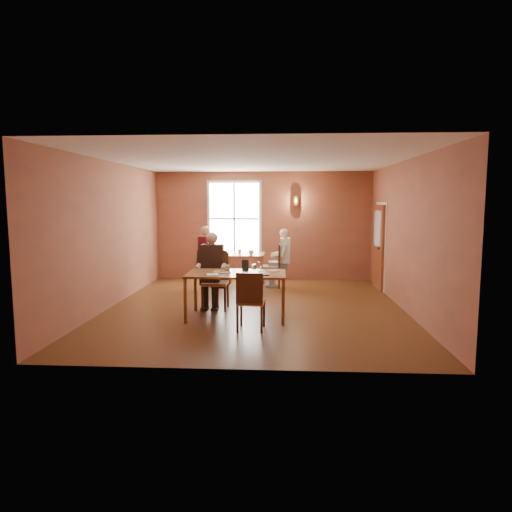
# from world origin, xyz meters

# --- Properties ---
(ground) EXTENTS (6.00, 7.00, 0.01)m
(ground) POSITION_xyz_m (0.00, 0.00, 0.00)
(ground) COLOR brown
(ground) RESTS_ON ground
(wall_back) EXTENTS (6.00, 0.04, 3.00)m
(wall_back) POSITION_xyz_m (0.00, 3.50, 1.50)
(wall_back) COLOR brown
(wall_back) RESTS_ON ground
(wall_front) EXTENTS (6.00, 0.04, 3.00)m
(wall_front) POSITION_xyz_m (0.00, -3.50, 1.50)
(wall_front) COLOR brown
(wall_front) RESTS_ON ground
(wall_left) EXTENTS (0.04, 7.00, 3.00)m
(wall_left) POSITION_xyz_m (-3.00, 0.00, 1.50)
(wall_left) COLOR brown
(wall_left) RESTS_ON ground
(wall_right) EXTENTS (0.04, 7.00, 3.00)m
(wall_right) POSITION_xyz_m (3.00, 0.00, 1.50)
(wall_right) COLOR brown
(wall_right) RESTS_ON ground
(ceiling) EXTENTS (6.00, 7.00, 0.04)m
(ceiling) POSITION_xyz_m (0.00, 0.00, 3.00)
(ceiling) COLOR white
(ceiling) RESTS_ON wall_back
(window) EXTENTS (1.36, 0.10, 1.96)m
(window) POSITION_xyz_m (-0.80, 3.45, 1.70)
(window) COLOR white
(window) RESTS_ON wall_back
(door) EXTENTS (0.12, 1.04, 2.10)m
(door) POSITION_xyz_m (2.94, 2.30, 1.05)
(door) COLOR maroon
(door) RESTS_ON ground
(wall_sconce) EXTENTS (0.16, 0.16, 0.28)m
(wall_sconce) POSITION_xyz_m (0.90, 3.40, 2.20)
(wall_sconce) COLOR brown
(wall_sconce) RESTS_ON wall_back
(main_table) EXTENTS (1.83, 1.03, 0.86)m
(main_table) POSITION_xyz_m (-0.30, -0.83, 0.43)
(main_table) COLOR brown
(main_table) RESTS_ON ground
(chair_diner_main) EXTENTS (0.50, 0.50, 1.13)m
(chair_diner_main) POSITION_xyz_m (-0.80, -0.18, 0.57)
(chair_diner_main) COLOR #3B2212
(chair_diner_main) RESTS_ON ground
(diner_main) EXTENTS (0.60, 0.60, 1.50)m
(diner_main) POSITION_xyz_m (-0.80, -0.21, 0.75)
(diner_main) COLOR #311E18
(diner_main) RESTS_ON ground
(chair_empty) EXTENTS (0.47, 0.47, 1.01)m
(chair_empty) POSITION_xyz_m (0.03, -1.62, 0.51)
(chair_empty) COLOR brown
(chair_empty) RESTS_ON ground
(plate_food) EXTENTS (0.39, 0.39, 0.04)m
(plate_food) POSITION_xyz_m (-0.57, -0.83, 0.88)
(plate_food) COLOR white
(plate_food) RESTS_ON main_table
(sandwich) EXTENTS (0.11, 0.10, 0.12)m
(sandwich) POSITION_xyz_m (-0.48, -0.80, 0.92)
(sandwich) COLOR tan
(sandwich) RESTS_ON main_table
(goblet_a) EXTENTS (0.09, 0.09, 0.21)m
(goblet_a) POSITION_xyz_m (0.13, -0.71, 0.96)
(goblet_a) COLOR silver
(goblet_a) RESTS_ON main_table
(goblet_c) EXTENTS (0.08, 0.08, 0.20)m
(goblet_c) POSITION_xyz_m (0.03, -1.03, 0.96)
(goblet_c) COLOR white
(goblet_c) RESTS_ON main_table
(menu_stand) EXTENTS (0.13, 0.07, 0.21)m
(menu_stand) POSITION_xyz_m (-0.16, -0.57, 0.96)
(menu_stand) COLOR black
(menu_stand) RESTS_ON main_table
(knife) EXTENTS (0.21, 0.05, 0.00)m
(knife) POSITION_xyz_m (-0.36, -1.09, 0.86)
(knife) COLOR silver
(knife) RESTS_ON main_table
(napkin) EXTENTS (0.25, 0.25, 0.01)m
(napkin) POSITION_xyz_m (-0.72, -1.07, 0.86)
(napkin) COLOR white
(napkin) RESTS_ON main_table
(side_plate) EXTENTS (0.23, 0.23, 0.02)m
(side_plate) POSITION_xyz_m (0.39, -0.65, 0.87)
(side_plate) COLOR silver
(side_plate) RESTS_ON main_table
(sunglasses) EXTENTS (0.15, 0.07, 0.02)m
(sunglasses) POSITION_xyz_m (0.24, -1.17, 0.87)
(sunglasses) COLOR black
(sunglasses) RESTS_ON main_table
(second_table) EXTENTS (0.97, 0.97, 0.85)m
(second_table) POSITION_xyz_m (-0.40, 2.30, 0.43)
(second_table) COLOR brown
(second_table) RESTS_ON ground
(chair_diner_white) EXTENTS (0.49, 0.49, 1.10)m
(chair_diner_white) POSITION_xyz_m (0.25, 2.30, 0.55)
(chair_diner_white) COLOR #3F240F
(chair_diner_white) RESTS_ON ground
(diner_white) EXTENTS (0.58, 0.58, 1.45)m
(diner_white) POSITION_xyz_m (0.28, 2.30, 0.72)
(diner_white) COLOR white
(diner_white) RESTS_ON ground
(chair_diner_maroon) EXTENTS (0.46, 0.46, 1.04)m
(chair_diner_maroon) POSITION_xyz_m (-1.05, 2.30, 0.52)
(chair_diner_maroon) COLOR #5A3414
(chair_diner_maroon) RESTS_ON ground
(diner_maroon) EXTENTS (0.61, 0.61, 1.52)m
(diner_maroon) POSITION_xyz_m (-1.08, 2.30, 0.76)
(diner_maroon) COLOR maroon
(diner_maroon) RESTS_ON ground
(cup_a) EXTENTS (0.16, 0.16, 0.11)m
(cup_a) POSITION_xyz_m (-0.24, 2.18, 0.91)
(cup_a) COLOR silver
(cup_a) RESTS_ON second_table
(cup_b) EXTENTS (0.11, 0.11, 0.10)m
(cup_b) POSITION_xyz_m (-0.55, 2.39, 0.90)
(cup_b) COLOR silver
(cup_b) RESTS_ON second_table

